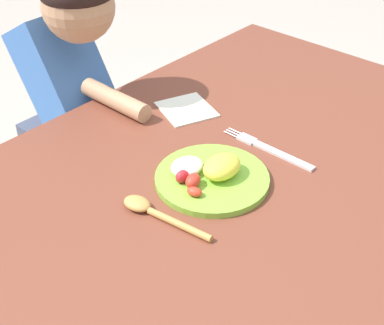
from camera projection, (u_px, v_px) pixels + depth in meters
dining_table at (208, 242)px, 1.12m from camera, size 1.44×0.87×0.75m
plate at (211, 175)px, 1.07m from camera, size 0.22×0.22×0.05m
fork at (270, 150)px, 1.16m from camera, size 0.02×0.22×0.01m
spoon at (151, 211)px, 1.00m from camera, size 0.05×0.19×0.02m
person at (72, 138)px, 1.51m from camera, size 0.17×0.42×1.05m
napkin at (186, 109)px, 1.30m from camera, size 0.15×0.15×0.00m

